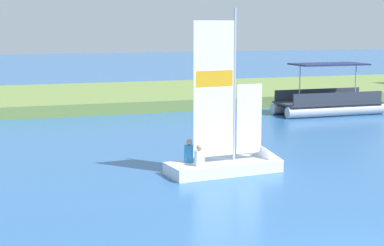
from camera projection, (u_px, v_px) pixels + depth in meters
name	position (u px, v px, depth m)	size (l,w,h in m)	color
shore_bank	(103.00, 96.00, 40.36)	(80.00, 12.48, 0.65)	olive
wooden_dock	(327.00, 107.00, 36.36)	(1.49, 4.93, 0.35)	brown
sailboat	(242.00, 159.00, 21.10)	(4.36, 1.75, 5.83)	white
pontoon_boat	(327.00, 102.00, 34.58)	(5.82, 2.36, 2.79)	#B2B2B7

